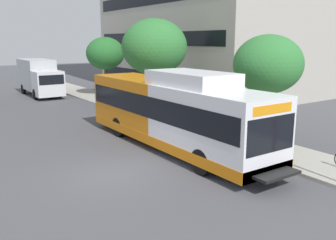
{
  "coord_description": "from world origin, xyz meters",
  "views": [
    {
      "loc": [
        -5.7,
        -11.84,
        4.92
      ],
      "look_at": [
        2.88,
        0.66,
        1.6
      ],
      "focal_mm": 38.82,
      "sensor_mm": 36.0,
      "label": 1
    }
  ],
  "objects": [
    {
      "name": "street_tree_far_block",
      "position": [
        8.05,
        17.89,
        3.82
      ],
      "size": [
        3.32,
        3.32,
        5.11
      ],
      "color": "#4C3823",
      "rests_on": "sidewalk_curb"
    },
    {
      "name": "street_tree_mid_block",
      "position": [
        7.79,
        9.44,
        4.5
      ],
      "size": [
        4.46,
        4.46,
        6.27
      ],
      "color": "#4C3823",
      "rests_on": "sidewalk_curb"
    },
    {
      "name": "transit_bus",
      "position": [
        3.77,
        1.58,
        1.7
      ],
      "size": [
        2.58,
        12.25,
        3.65
      ],
      "color": "white",
      "rests_on": "ground"
    },
    {
      "name": "street_tree_near_stop",
      "position": [
        7.89,
        -0.34,
        3.82
      ],
      "size": [
        3.25,
        3.25,
        5.08
      ],
      "color": "#4C3823",
      "rests_on": "sidewalk_curb"
    },
    {
      "name": "sidewalk_curb",
      "position": [
        7.0,
        6.0,
        0.07
      ],
      "size": [
        3.0,
        56.0,
        0.14
      ],
      "primitive_type": "cube",
      "color": "#A8A399",
      "rests_on": "ground"
    },
    {
      "name": "box_truck_background",
      "position": [
        3.37,
        22.03,
        1.74
      ],
      "size": [
        2.32,
        7.01,
        3.25
      ],
      "color": "silver",
      "rests_on": "ground"
    },
    {
      "name": "ground_plane",
      "position": [
        0.0,
        8.0,
        0.0
      ],
      "size": [
        120.0,
        120.0,
        0.0
      ],
      "primitive_type": "plane",
      "color": "#4C4C51"
    }
  ]
}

